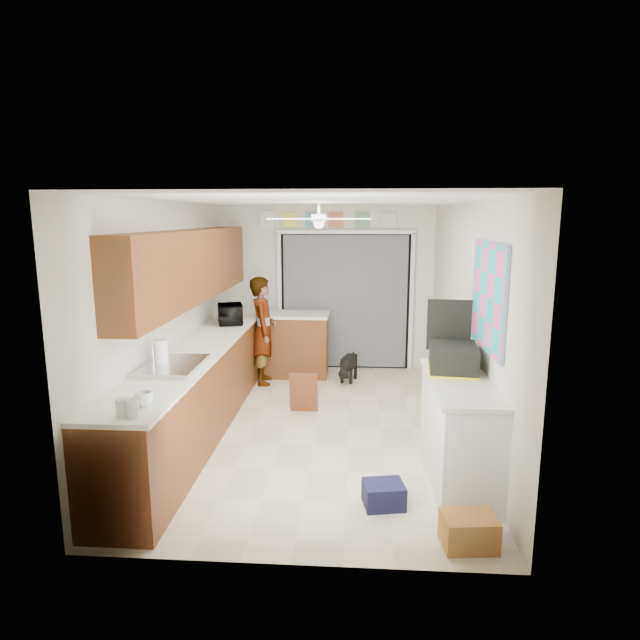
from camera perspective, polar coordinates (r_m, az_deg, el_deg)
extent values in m
plane|color=beige|center=(6.22, -0.26, -11.17)|extent=(5.00, 5.00, 0.00)
plane|color=white|center=(5.77, -0.28, 12.53)|extent=(5.00, 5.00, 0.00)
plane|color=beige|center=(8.33, 0.98, 3.39)|extent=(3.20, 0.00, 3.20)
plane|color=beige|center=(3.45, -3.30, -7.44)|extent=(3.20, 0.00, 3.20)
plane|color=beige|center=(6.19, -15.21, 0.40)|extent=(0.00, 5.00, 5.00)
plane|color=beige|center=(5.97, 15.25, 0.02)|extent=(0.00, 5.00, 5.00)
cube|color=brown|center=(6.29, -12.25, -6.81)|extent=(0.60, 4.80, 0.90)
cube|color=white|center=(6.16, -12.33, -2.65)|extent=(0.62, 4.80, 0.04)
cube|color=brown|center=(6.25, -13.48, 5.68)|extent=(0.32, 4.00, 0.80)
cube|color=silver|center=(5.23, -15.38, -4.80)|extent=(0.50, 0.76, 0.06)
cylinder|color=silver|center=(5.27, -17.39, -3.72)|extent=(0.03, 0.03, 0.22)
cube|color=brown|center=(8.03, -2.79, -2.72)|extent=(1.00, 0.60, 0.90)
cube|color=white|center=(7.93, -2.82, 0.59)|extent=(1.04, 0.64, 0.04)
cube|color=black|center=(8.32, 2.69, 1.98)|extent=(2.00, 0.06, 2.10)
cube|color=slate|center=(8.28, 2.68, 1.94)|extent=(1.90, 0.03, 2.05)
cube|color=white|center=(8.37, -4.32, 2.02)|extent=(0.06, 0.04, 2.10)
cube|color=white|center=(8.33, 9.72, 1.85)|extent=(0.06, 0.04, 2.10)
cube|color=white|center=(8.19, 2.75, 9.36)|extent=(2.10, 0.04, 0.06)
cube|color=#F5E951|center=(8.28, -3.23, 10.62)|extent=(0.22, 0.02, 0.22)
cube|color=#489BC0|center=(8.24, -0.77, 10.64)|extent=(0.22, 0.02, 0.22)
cube|color=#CE634D|center=(8.22, 1.70, 10.63)|extent=(0.22, 0.02, 0.22)
cube|color=#5CA171|center=(8.22, 4.54, 10.60)|extent=(0.22, 0.02, 0.22)
cube|color=beige|center=(8.23, 7.37, 10.55)|extent=(0.22, 0.02, 0.22)
cube|color=silver|center=(8.33, -5.66, 10.59)|extent=(0.22, 0.02, 0.26)
cube|color=white|center=(5.01, 14.62, -11.58)|extent=(0.50, 1.40, 0.90)
cube|color=white|center=(4.85, 14.76, -6.44)|extent=(0.54, 1.44, 0.04)
cube|color=#E855A1|center=(4.93, 17.48, 2.41)|extent=(0.03, 1.15, 0.95)
cube|color=white|center=(5.96, -0.13, 10.74)|extent=(1.14, 1.14, 0.24)
imported|color=black|center=(7.22, -9.53, 0.63)|extent=(0.44, 0.53, 0.26)
imported|color=white|center=(4.26, -18.30, -8.00)|extent=(0.14, 0.14, 0.11)
cylinder|color=silver|center=(4.06, -19.43, -8.85)|extent=(0.11, 0.11, 0.13)
cylinder|color=silver|center=(4.09, -20.34, -8.75)|extent=(0.12, 0.12, 0.14)
cylinder|color=white|center=(5.26, -16.58, -3.44)|extent=(0.13, 0.13, 0.27)
cube|color=black|center=(5.09, 14.00, -3.94)|extent=(0.48, 0.60, 0.24)
cube|color=yellow|center=(5.12, 13.95, -5.13)|extent=(0.50, 0.62, 0.02)
cube|color=black|center=(5.31, 13.59, -0.54)|extent=(0.42, 0.08, 0.50)
cube|color=#B97D3A|center=(4.26, 15.59, -20.86)|extent=(0.41, 0.32, 0.24)
cube|color=black|center=(4.64, 6.81, -18.01)|extent=(0.37, 0.32, 0.20)
cube|color=brown|center=(6.52, -1.77, -7.73)|extent=(0.34, 0.13, 0.50)
imported|color=white|center=(7.59, -6.09, -1.13)|extent=(0.44, 0.60, 1.53)
cube|color=black|center=(7.76, 3.10, -5.05)|extent=(0.35, 0.56, 0.41)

